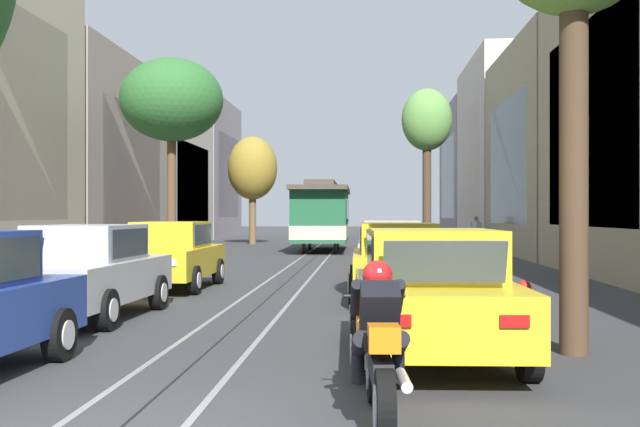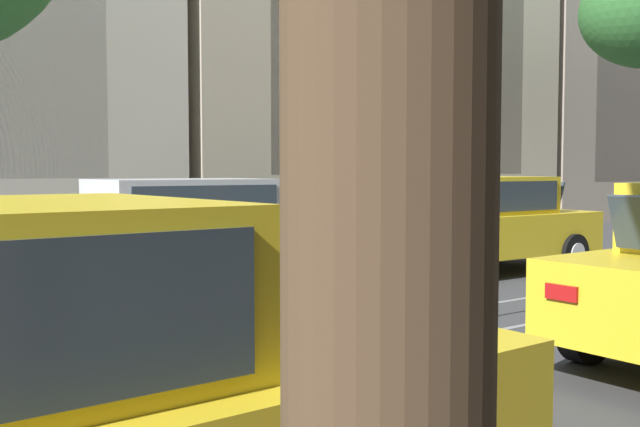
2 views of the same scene
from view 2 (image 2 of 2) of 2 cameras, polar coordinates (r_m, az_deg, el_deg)
name	(u,v)px [view 2 (image 2 of 2)]	position (r m, az deg, el deg)	size (l,w,h in m)	color
building_facade_left	(609,89)	(30.50, 21.63, 9.02)	(5.72, 60.90, 10.51)	beige
parked_car_silver_second_left	(174,243)	(9.12, -11.36, -2.26)	(2.10, 4.40, 1.58)	#B7B7BC
parked_car_yellow_mid_left	(479,224)	(12.25, 12.28, -0.82)	(2.03, 4.38, 1.58)	gold
pedestrian_on_right_pavement	(126,220)	(12.15, -14.89, -0.49)	(0.55, 0.42, 1.57)	slate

